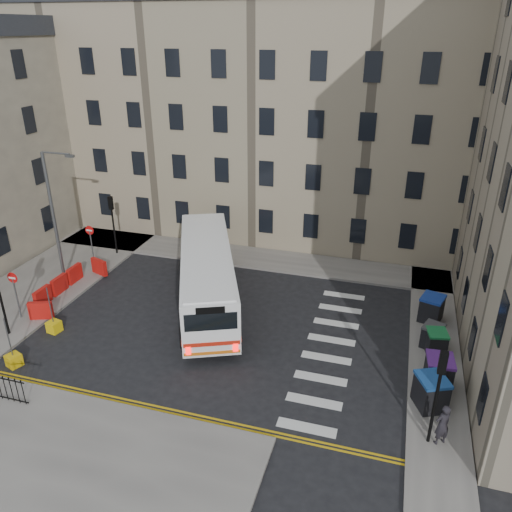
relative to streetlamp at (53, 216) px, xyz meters
The scene contains 21 objects.
ground 13.85m from the streetlamp, ahead, with size 120.00×120.00×0.00m, color black.
pavement_north 10.52m from the streetlamp, 43.32° to the left, with size 36.00×3.20×0.15m, color slate.
pavement_east 22.50m from the streetlamp, ahead, with size 2.40×26.00×0.15m, color slate.
pavement_west 4.49m from the streetlamp, 135.00° to the right, with size 6.00×22.00×0.15m, color slate.
pavement_sw 14.08m from the streetlamp, 63.43° to the right, with size 20.00×6.00×0.15m, color slate.
terrace_north 15.38m from the streetlamp, 66.04° to the left, with size 38.30×10.80×17.20m.
traffic_light_east 22.91m from the streetlamp, 19.15° to the right, with size 0.28×0.22×4.10m.
traffic_light_nw 4.84m from the streetlamp, 77.47° to the left, with size 0.28×0.22×4.10m.
streetlamp is the anchor object (origin of this frame).
no_entry_north 3.41m from the streetlamp, 78.69° to the left, with size 0.60×0.08×3.00m.
no_entry_south 5.06m from the streetlamp, 83.66° to the right, with size 0.60×0.08×3.00m.
roadworks_barriers 4.15m from the streetlamp, 52.28° to the right, with size 1.66×6.26×1.00m.
bus 9.88m from the streetlamp, ahead, with size 7.32×12.08×3.27m.
wheelie_bin_a 22.59m from the streetlamp, 14.16° to the right, with size 1.56×1.65×1.43m.
wheelie_bin_b 22.62m from the streetlamp, 10.33° to the right, with size 1.24×1.39×1.44m.
wheelie_bin_c 22.31m from the streetlamp, ahead, with size 1.11×1.22×1.17m.
wheelie_bin_d 22.13m from the streetlamp, ahead, with size 1.23×1.31×1.16m.
wheelie_bin_e 22.13m from the streetlamp, ahead, with size 1.44×1.55×1.41m.
pedestrian 23.46m from the streetlamp, 18.74° to the right, with size 0.64×0.42×1.76m, color black.
bollard_yellow 7.09m from the streetlamp, 59.02° to the right, with size 0.60×0.60×0.60m, color yellow.
bollard_chevron 9.46m from the streetlamp, 69.21° to the right, with size 0.60×0.60×0.60m, color #E3B40D.
Camera 1 is at (6.42, -21.09, 14.52)m, focal length 35.00 mm.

